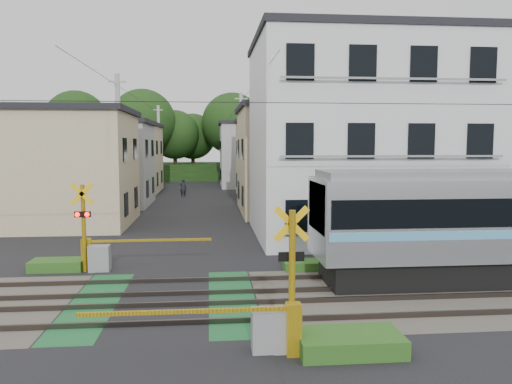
{
  "coord_description": "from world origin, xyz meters",
  "views": [
    {
      "loc": [
        1.29,
        -13.72,
        4.35
      ],
      "look_at": [
        3.05,
        5.0,
        2.56
      ],
      "focal_mm": 35.0,
      "sensor_mm": 36.0,
      "label": 1
    }
  ],
  "objects": [
    {
      "name": "ground",
      "position": [
        0.0,
        0.0,
        0.0
      ],
      "size": [
        120.0,
        120.0,
        0.0
      ],
      "primitive_type": "plane",
      "color": "black"
    },
    {
      "name": "track_bed",
      "position": [
        0.0,
        0.0,
        0.04
      ],
      "size": [
        120.0,
        120.0,
        0.14
      ],
      "color": "#47423A",
      "rests_on": "ground"
    },
    {
      "name": "crossing_signal_near",
      "position": [
        2.59,
        -3.65,
        0.71
      ],
      "size": [
        4.74,
        0.65,
        3.09
      ],
      "color": "yellow",
      "rests_on": "ground"
    },
    {
      "name": "crossing_signal_far",
      "position": [
        -2.59,
        3.65,
        0.71
      ],
      "size": [
        4.74,
        0.65,
        3.09
      ],
      "color": "yellow",
      "rests_on": "ground"
    },
    {
      "name": "apartment_block",
      "position": [
        8.5,
        9.49,
        4.66
      ],
      "size": [
        10.2,
        8.36,
        9.3
      ],
      "color": "silver",
      "rests_on": "ground"
    },
    {
      "name": "houses_row",
      "position": [
        0.25,
        25.92,
        3.24
      ],
      "size": [
        22.07,
        31.35,
        6.8
      ],
      "color": "#C4B48A",
      "rests_on": "ground"
    },
    {
      "name": "tree_hill",
      "position": [
        0.12,
        48.06,
        5.35
      ],
      "size": [
        40.0,
        12.83,
        11.68
      ],
      "color": "#1B3812",
      "rests_on": "ground"
    },
    {
      "name": "catenary",
      "position": [
        6.0,
        0.03,
        3.7
      ],
      "size": [
        60.0,
        5.04,
        7.0
      ],
      "color": "#2D2D33",
      "rests_on": "ground"
    },
    {
      "name": "utility_poles",
      "position": [
        -1.05,
        23.01,
        4.08
      ],
      "size": [
        7.9,
        42.0,
        8.0
      ],
      "color": "#A5A5A0",
      "rests_on": "ground"
    },
    {
      "name": "pedestrian",
      "position": [
        -0.88,
        27.89,
        0.77
      ],
      "size": [
        0.58,
        0.39,
        1.54
      ],
      "primitive_type": "imported",
      "rotation": [
        0.0,
        0.0,
        3.19
      ],
      "color": "black",
      "rests_on": "ground"
    },
    {
      "name": "weed_patches",
      "position": [
        1.76,
        -0.09,
        0.18
      ],
      "size": [
        10.25,
        8.8,
        0.4
      ],
      "color": "#2D5E1E",
      "rests_on": "ground"
    }
  ]
}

